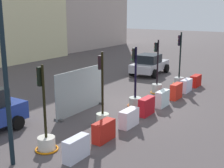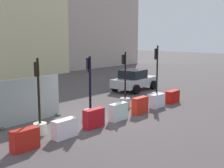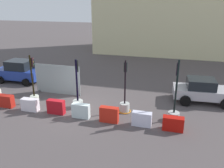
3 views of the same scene
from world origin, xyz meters
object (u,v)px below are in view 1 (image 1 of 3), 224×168
(traffic_light_2, at_px, (135,96))
(car_silver_hatchback, at_px, (150,64))
(construction_barrier_2, at_px, (129,118))
(traffic_light_0, at_px, (46,137))
(traffic_light_4, at_px, (179,76))
(construction_barrier_4, at_px, (162,99))
(street_lamp_post, at_px, (3,49))
(construction_barrier_0, at_px, (76,149))
(traffic_light_1, at_px, (102,109))
(construction_barrier_1, at_px, (104,131))
(construction_barrier_3, at_px, (147,106))
(construction_barrier_7, at_px, (196,81))
(construction_barrier_5, at_px, (176,91))
(traffic_light_3, at_px, (157,84))
(construction_barrier_6, at_px, (186,86))

(traffic_light_2, relative_size, car_silver_hatchback, 0.77)
(construction_barrier_2, height_order, car_silver_hatchback, car_silver_hatchback)
(traffic_light_0, height_order, traffic_light_4, traffic_light_4)
(traffic_light_2, height_order, car_silver_hatchback, traffic_light_2)
(construction_barrier_4, relative_size, car_silver_hatchback, 0.25)
(construction_barrier_2, bearing_deg, traffic_light_0, 159.98)
(car_silver_hatchback, xyz_separation_m, street_lamp_post, (-15.43, -2.83, 3.03))
(traffic_light_4, bearing_deg, construction_barrier_0, -174.48)
(traffic_light_1, distance_m, construction_barrier_4, 3.99)
(traffic_light_4, relative_size, construction_barrier_1, 3.38)
(construction_barrier_3, bearing_deg, car_silver_hatchback, 26.11)
(construction_barrier_0, xyz_separation_m, construction_barrier_7, (12.20, 0.00, -0.02))
(construction_barrier_0, height_order, construction_barrier_3, construction_barrier_3)
(construction_barrier_3, bearing_deg, construction_barrier_2, -178.09)
(construction_barrier_4, distance_m, construction_barrier_5, 1.73)
(construction_barrier_0, relative_size, construction_barrier_5, 0.99)
(construction_barrier_2, xyz_separation_m, car_silver_hatchback, (10.42, 4.31, 0.41))
(construction_barrier_7, bearing_deg, construction_barrier_2, 179.67)
(construction_barrier_5, bearing_deg, construction_barrier_2, 179.07)
(traffic_light_3, bearing_deg, construction_barrier_5, -110.56)
(traffic_light_1, xyz_separation_m, traffic_light_4, (9.04, 0.01, -0.13))
(construction_barrier_4, bearing_deg, traffic_light_3, 31.88)
(construction_barrier_6, bearing_deg, construction_barrier_0, -179.74)
(traffic_light_0, height_order, traffic_light_2, traffic_light_0)
(traffic_light_0, height_order, car_silver_hatchback, traffic_light_0)
(construction_barrier_5, xyz_separation_m, car_silver_hatchback, (5.29, 4.39, 0.35))
(traffic_light_3, bearing_deg, street_lamp_post, 179.61)
(traffic_light_0, relative_size, traffic_light_2, 1.00)
(traffic_light_1, distance_m, traffic_light_2, 3.09)
(construction_barrier_1, height_order, construction_barrier_6, construction_barrier_1)
(traffic_light_1, distance_m, construction_barrier_6, 7.46)
(construction_barrier_2, height_order, construction_barrier_5, construction_barrier_5)
(traffic_light_1, bearing_deg, construction_barrier_1, -142.81)
(construction_barrier_3, bearing_deg, traffic_light_1, 153.87)
(traffic_light_2, relative_size, construction_barrier_6, 2.97)
(traffic_light_3, xyz_separation_m, construction_barrier_7, (2.92, -1.46, -0.16))
(traffic_light_4, bearing_deg, traffic_light_3, 174.64)
(construction_barrier_4, bearing_deg, construction_barrier_6, 0.28)
(traffic_light_4, distance_m, construction_barrier_5, 3.70)
(traffic_light_2, height_order, traffic_light_4, traffic_light_4)
(construction_barrier_6, height_order, car_silver_hatchback, car_silver_hatchback)
(traffic_light_3, relative_size, construction_barrier_4, 3.11)
(traffic_light_3, distance_m, construction_barrier_5, 1.59)
(construction_barrier_7, bearing_deg, construction_barrier_4, 179.67)
(traffic_light_0, distance_m, traffic_light_3, 9.33)
(construction_barrier_1, height_order, car_silver_hatchback, car_silver_hatchback)
(construction_barrier_3, bearing_deg, traffic_light_4, 8.88)
(construction_barrier_1, bearing_deg, traffic_light_1, 37.19)
(construction_barrier_7, relative_size, car_silver_hatchback, 0.26)
(construction_barrier_7, distance_m, car_silver_hatchback, 4.73)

